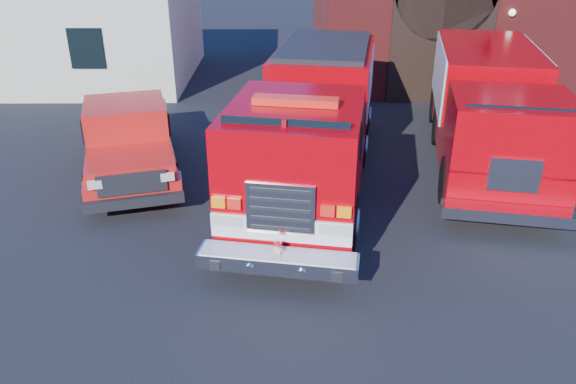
{
  "coord_description": "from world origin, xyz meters",
  "views": [
    {
      "loc": [
        -0.09,
        -11.02,
        6.08
      ],
      "look_at": [
        0.0,
        -1.2,
        1.3
      ],
      "focal_mm": 35.0,
      "sensor_mm": 36.0,
      "label": 1
    }
  ],
  "objects_px": {
    "pickup_truck": "(129,137)",
    "secondary_truck": "(489,105)",
    "side_building": "(68,23)",
    "fire_engine": "(314,121)"
  },
  "relations": [
    {
      "from": "side_building",
      "to": "pickup_truck",
      "type": "xyz_separation_m",
      "value": [
        4.85,
        -10.12,
        -1.27
      ]
    },
    {
      "from": "fire_engine",
      "to": "side_building",
      "type": "bearing_deg",
      "value": 132.11
    },
    {
      "from": "fire_engine",
      "to": "pickup_truck",
      "type": "xyz_separation_m",
      "value": [
        -4.82,
        0.58,
        -0.64
      ]
    },
    {
      "from": "pickup_truck",
      "to": "secondary_truck",
      "type": "bearing_deg",
      "value": 4.33
    },
    {
      "from": "side_building",
      "to": "pickup_truck",
      "type": "distance_m",
      "value": 11.3
    },
    {
      "from": "fire_engine",
      "to": "secondary_truck",
      "type": "bearing_deg",
      "value": 15.15
    },
    {
      "from": "fire_engine",
      "to": "secondary_truck",
      "type": "height_order",
      "value": "fire_engine"
    },
    {
      "from": "side_building",
      "to": "fire_engine",
      "type": "relative_size",
      "value": 1.0
    },
    {
      "from": "pickup_truck",
      "to": "secondary_truck",
      "type": "distance_m",
      "value": 9.69
    },
    {
      "from": "fire_engine",
      "to": "secondary_truck",
      "type": "distance_m",
      "value": 5.0
    }
  ]
}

